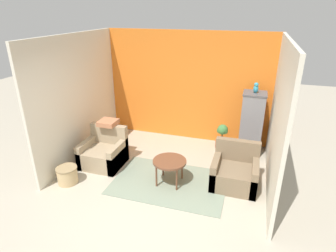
% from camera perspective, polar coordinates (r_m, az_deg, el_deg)
% --- Properties ---
extents(ground_plane, '(20.00, 20.00, 0.00)m').
position_cam_1_polar(ground_plane, '(4.94, -5.70, -17.10)').
color(ground_plane, '#B2A893').
rests_on(ground_plane, ground).
extents(wall_back_accent, '(4.16, 0.06, 2.70)m').
position_cam_1_polar(wall_back_accent, '(7.03, 3.94, 7.90)').
color(wall_back_accent, orange).
rests_on(wall_back_accent, ground_plane).
extents(wall_left, '(0.06, 3.13, 2.70)m').
position_cam_1_polar(wall_left, '(6.44, -17.75, 5.45)').
color(wall_left, beige).
rests_on(wall_left, ground_plane).
extents(wall_right, '(0.06, 3.13, 2.70)m').
position_cam_1_polar(wall_right, '(5.35, 21.45, 1.42)').
color(wall_right, beige).
rests_on(wall_right, ground_plane).
extents(area_rug, '(2.18, 1.47, 0.01)m').
position_cam_1_polar(area_rug, '(5.61, 0.32, -11.37)').
color(area_rug, gray).
rests_on(area_rug, ground_plane).
extents(coffee_table, '(0.64, 0.64, 0.50)m').
position_cam_1_polar(coffee_table, '(5.37, 0.33, -7.48)').
color(coffee_table, brown).
rests_on(coffee_table, ground_plane).
extents(armchair_left, '(0.85, 0.79, 0.82)m').
position_cam_1_polar(armchair_left, '(6.24, -12.89, -5.38)').
color(armchair_left, '#9E896B').
rests_on(armchair_left, ground_plane).
extents(armchair_right, '(0.85, 0.79, 0.82)m').
position_cam_1_polar(armchair_right, '(5.57, 13.40, -9.16)').
color(armchair_right, '#7A664C').
rests_on(armchair_right, ground_plane).
extents(birdcage, '(0.51, 0.51, 1.47)m').
position_cam_1_polar(birdcage, '(6.62, 16.58, 0.38)').
color(birdcage, '#555559').
rests_on(birdcage, ground_plane).
extents(parrot, '(0.11, 0.20, 0.23)m').
position_cam_1_polar(parrot, '(6.36, 17.43, 7.40)').
color(parrot, teal).
rests_on(parrot, birdcage).
extents(potted_plant, '(0.30, 0.30, 0.61)m').
position_cam_1_polar(potted_plant, '(6.88, 10.92, -2.13)').
color(potted_plant, brown).
rests_on(potted_plant, ground_plane).
extents(wicker_basket, '(0.40, 0.40, 0.34)m').
position_cam_1_polar(wicker_basket, '(5.85, -19.79, -9.27)').
color(wicker_basket, tan).
rests_on(wicker_basket, ground_plane).
extents(throw_pillow, '(0.38, 0.38, 0.10)m').
position_cam_1_polar(throw_pillow, '(6.21, -12.09, 0.69)').
color(throw_pillow, '#B2704C').
rests_on(throw_pillow, armchair_left).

